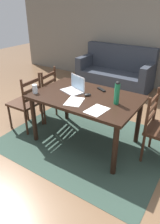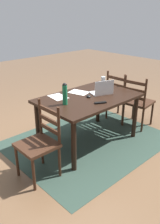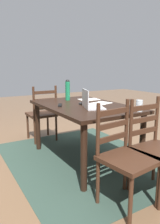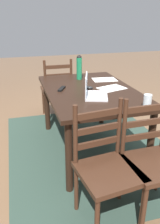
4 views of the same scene
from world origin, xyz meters
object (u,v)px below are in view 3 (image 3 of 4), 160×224
at_px(chair_left_far, 125,157).
at_px(computer_mouse, 82,103).
at_px(chair_right_far, 42,114).
at_px(chair_left_near, 155,149).
at_px(tv_remote, 60,105).
at_px(laptop, 90,103).
at_px(dining_table, 84,112).
at_px(drinking_glass, 139,106).
at_px(water_bottle, 67,90).

bearing_deg(chair_left_far, computer_mouse, -10.04).
relative_size(chair_right_far, computer_mouse, 9.50).
relative_size(chair_left_near, tv_remote, 5.59).
distance_m(chair_left_far, laptop, 0.89).
relative_size(dining_table, laptop, 3.99).
bearing_deg(drinking_glass, chair_right_far, 16.56).
height_order(chair_left_near, water_bottle, water_bottle).
bearing_deg(drinking_glass, water_bottle, 15.61).
distance_m(chair_left_near, tv_remote, 1.26).
bearing_deg(laptop, tv_remote, 38.58).
height_order(chair_left_far, tv_remote, chair_left_far).
xyz_separation_m(chair_left_near, laptop, (0.80, 0.25, 0.36)).
bearing_deg(drinking_glass, laptop, 40.43).
relative_size(chair_right_far, water_bottle, 3.11).
bearing_deg(dining_table, chair_left_near, -169.39).
bearing_deg(laptop, water_bottle, -4.56).
relative_size(chair_right_far, chair_left_near, 1.00).
height_order(dining_table, water_bottle, water_bottle).
bearing_deg(water_bottle, tv_remote, 141.33).
bearing_deg(chair_left_far, dining_table, -10.94).
distance_m(dining_table, chair_left_near, 1.07).
bearing_deg(dining_table, chair_left_far, 169.06).
bearing_deg(chair_right_far, water_bottle, -161.60).
bearing_deg(chair_right_far, dining_table, -169.33).
xyz_separation_m(chair_left_near, water_bottle, (1.50, 0.20, 0.46)).
bearing_deg(dining_table, computer_mouse, 45.65).
distance_m(laptop, tv_remote, 0.41).
xyz_separation_m(dining_table, computer_mouse, (0.01, 0.01, 0.11)).
height_order(chair_left_near, drinking_glass, chair_left_near).
bearing_deg(chair_left_far, drinking_glass, -55.00).
xyz_separation_m(dining_table, water_bottle, (0.46, 0.00, 0.25)).
height_order(dining_table, chair_right_far, chair_right_far).
bearing_deg(computer_mouse, laptop, -155.92).
xyz_separation_m(chair_left_near, drinking_glass, (0.36, -0.12, 0.36)).
xyz_separation_m(dining_table, chair_left_near, (-1.04, -0.19, -0.21)).
xyz_separation_m(chair_right_far, drinking_glass, (-1.71, -0.51, 0.36)).
distance_m(laptop, computer_mouse, 0.26).
relative_size(chair_left_far, chair_left_near, 1.00).
relative_size(chair_right_far, drinking_glass, 7.53).
xyz_separation_m(laptop, tv_remote, (0.31, 0.25, -0.05)).
bearing_deg(water_bottle, chair_right_far, 18.40).
height_order(chair_left_far, computer_mouse, chair_left_far).
distance_m(chair_right_far, laptop, 1.33).
distance_m(water_bottle, drinking_glass, 1.18).
height_order(chair_right_far, tv_remote, chair_right_far).
bearing_deg(tv_remote, laptop, 156.33).
xyz_separation_m(chair_left_near, tv_remote, (1.11, 0.50, 0.31)).
xyz_separation_m(drinking_glass, computer_mouse, (0.69, 0.33, -0.05)).
bearing_deg(tv_remote, computer_mouse, -163.99).
height_order(laptop, tv_remote, laptop).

